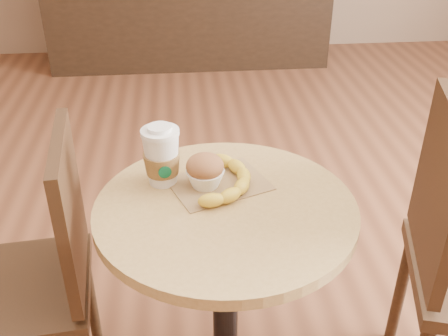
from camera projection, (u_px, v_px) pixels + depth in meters
name	position (u px, v px, depth m)	size (l,w,h in m)	color
cafe_table	(225.00, 278.00, 1.40)	(0.65, 0.65, 0.75)	black
chair_left	(38.00, 274.00, 1.44)	(0.43, 0.43, 0.90)	#372313
kraft_bag	(219.00, 183.00, 1.36)	(0.24, 0.18, 0.00)	olive
coffee_cup	(162.00, 158.00, 1.33)	(0.10, 0.10, 0.16)	silver
muffin	(205.00, 171.00, 1.33)	(0.10, 0.10, 0.09)	white
banana	(226.00, 179.00, 1.34)	(0.16, 0.26, 0.04)	gold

